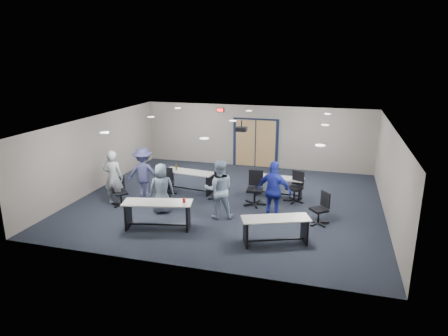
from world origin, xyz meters
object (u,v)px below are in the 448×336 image
(table_back_right, at_px, (279,183))
(chair_back_a, at_px, (167,182))
(chair_back_b, at_px, (217,186))
(chair_loose_right, at_px, (319,208))
(table_front_right, at_px, (275,226))
(person_back, at_px, (143,173))
(table_back_left, at_px, (189,178))
(person_gray, at_px, (113,178))
(person_lightblue, at_px, (219,189))
(chair_back_c, at_px, (255,189))
(person_plaid, at_px, (162,188))
(chair_loose_left, at_px, (121,192))
(chair_back_d, at_px, (294,187))
(person_navy, at_px, (274,191))
(table_front_left, at_px, (158,210))

(table_back_right, distance_m, chair_back_a, 3.94)
(chair_back_b, bearing_deg, chair_loose_right, -8.91)
(table_front_right, bearing_deg, chair_back_a, 125.49)
(table_back_right, xyz_separation_m, person_back, (-4.46, -1.46, 0.43))
(table_back_left, height_order, chair_loose_right, table_back_left)
(person_gray, bearing_deg, table_front_right, 158.95)
(table_back_left, relative_size, chair_back_a, 2.07)
(chair_back_a, bearing_deg, person_back, -159.02)
(table_front_right, relative_size, person_back, 1.04)
(table_back_right, distance_m, person_back, 4.71)
(table_front_right, xyz_separation_m, person_lightblue, (-1.91, 1.26, 0.41))
(chair_back_c, bearing_deg, person_back, -177.72)
(person_plaid, bearing_deg, person_gray, -36.01)
(chair_loose_left, xyz_separation_m, person_plaid, (1.56, -0.17, 0.32))
(person_plaid, xyz_separation_m, person_lightblue, (1.85, 0.08, 0.12))
(table_back_left, bearing_deg, table_front_right, -34.55)
(table_back_left, distance_m, chair_back_b, 1.32)
(chair_back_c, xyz_separation_m, person_plaid, (-2.67, -1.41, 0.22))
(table_front_right, distance_m, person_lightblue, 2.33)
(chair_back_c, distance_m, chair_back_d, 1.39)
(chair_back_a, xyz_separation_m, chair_back_b, (1.83, 0.01, -0.00))
(table_back_left, distance_m, chair_back_a, 0.81)
(chair_back_d, height_order, chair_loose_left, chair_back_d)
(person_lightblue, bearing_deg, table_back_right, -139.38)
(chair_back_a, xyz_separation_m, person_lightblue, (2.35, -1.47, 0.44))
(table_back_right, distance_m, person_navy, 2.19)
(table_front_right, height_order, person_plaid, person_plaid)
(chair_loose_left, bearing_deg, chair_back_a, 9.07)
(table_back_right, height_order, person_plaid, person_plaid)
(table_front_right, distance_m, chair_back_d, 3.25)
(chair_loose_right, bearing_deg, table_back_left, -147.86)
(table_front_left, xyz_separation_m, table_back_left, (-0.28, 3.21, -0.02))
(person_lightblue, xyz_separation_m, person_navy, (1.62, 0.26, 0.01))
(table_front_left, height_order, person_plaid, person_plaid)
(person_plaid, bearing_deg, chair_back_c, 178.55)
(table_front_left, xyz_separation_m, chair_loose_left, (-1.95, 1.30, -0.08))
(chair_back_b, bearing_deg, table_back_right, 34.14)
(chair_back_c, bearing_deg, person_gray, -168.73)
(chair_back_a, height_order, chair_back_d, chair_back_d)
(chair_back_a, relative_size, person_lightblue, 0.51)
(table_back_right, bearing_deg, table_front_left, -124.89)
(table_front_left, distance_m, person_plaid, 1.23)
(chair_back_b, bearing_deg, table_back_left, 166.58)
(table_front_right, distance_m, person_plaid, 3.95)
(chair_loose_right, xyz_separation_m, person_navy, (-1.32, -0.07, 0.43))
(table_front_left, relative_size, chair_back_b, 2.21)
(chair_back_d, bearing_deg, person_plaid, -128.10)
(chair_loose_right, bearing_deg, table_back_right, 177.10)
(table_back_left, relative_size, chair_back_b, 2.08)
(table_back_left, height_order, person_back, person_back)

